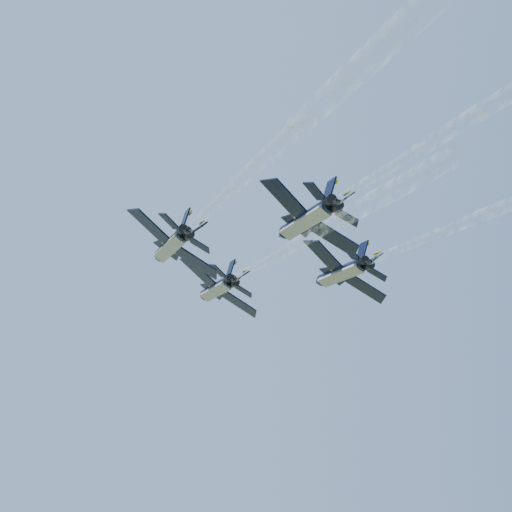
{
  "coord_description": "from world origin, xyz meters",
  "views": [
    {
      "loc": [
        -11.51,
        -93.26,
        72.53
      ],
      "look_at": [
        -1.79,
        -0.8,
        106.16
      ],
      "focal_mm": 55.0,
      "sensor_mm": 36.0,
      "label": 1
    }
  ],
  "objects": [
    {
      "name": "jet_lead",
      "position": [
        -6.08,
        10.27,
        105.13
      ],
      "size": [
        10.99,
        17.12,
        7.16
      ],
      "rotation": [
        0.0,
        0.58,
        0.26
      ],
      "color": "black"
    },
    {
      "name": "smoke_trail_lead",
      "position": [
        4.01,
        -27.86,
        105.16
      ],
      "size": [
        15.0,
        50.78,
        2.27
      ],
      "rotation": [
        0.0,
        0.58,
        0.26
      ],
      "color": "white"
    },
    {
      "name": "jet_slot",
      "position": [
        2.12,
        -15.59,
        105.13
      ],
      "size": [
        10.99,
        17.12,
        7.16
      ],
      "rotation": [
        0.0,
        0.58,
        0.26
      ],
      "color": "black"
    },
    {
      "name": "jet_left",
      "position": [
        -12.42,
        -6.1,
        105.13
      ],
      "size": [
        10.99,
        17.12,
        7.16
      ],
      "rotation": [
        0.0,
        0.58,
        0.26
      ],
      "color": "black"
    },
    {
      "name": "smoke_trail_left",
      "position": [
        -2.33,
        -44.23,
        105.16
      ],
      "size": [
        15.0,
        50.78,
        2.27
      ],
      "rotation": [
        0.0,
        0.58,
        0.26
      ],
      "color": "white"
    },
    {
      "name": "jet_right",
      "position": [
        9.63,
        1.69,
        105.13
      ],
      "size": [
        10.99,
        17.12,
        7.16
      ],
      "rotation": [
        0.0,
        0.58,
        0.26
      ],
      "color": "black"
    }
  ]
}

